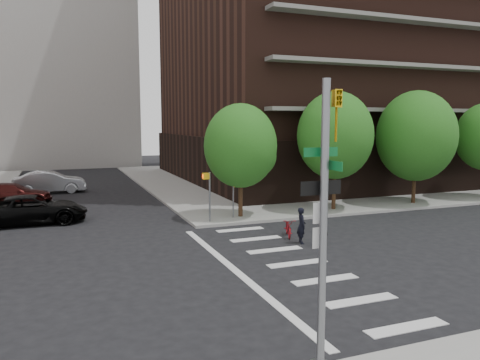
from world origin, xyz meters
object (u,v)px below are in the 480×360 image
parked_car_black (33,210)px  parked_car_silver (50,182)px  parked_car_maroon (12,194)px  dog_walker (301,226)px  scooter (288,227)px  traffic_signal (324,256)px

parked_car_black → parked_car_silver: bearing=-3.2°
parked_car_maroon → dog_walker: (12.78, -15.31, 0.09)m
parked_car_black → parked_car_maroon: size_ratio=1.12×
dog_walker → scooter: bearing=11.4°
parked_car_silver → scooter: size_ratio=3.13×
traffic_signal → scooter: 12.67m
scooter → dog_walker: bearing=-70.5°
parked_car_black → dog_walker: (11.26, -8.65, 0.04)m
parked_car_black → parked_car_maroon: (-1.53, 6.66, -0.05)m
traffic_signal → dog_walker: bearing=63.4°
traffic_signal → parked_car_black: bearing=108.3°
parked_car_black → parked_car_silver: parked_car_silver is taller
parked_car_black → dog_walker: bearing=-127.2°
scooter → dog_walker: (-0.03, -1.31, 0.37)m
parked_car_maroon → parked_car_black: bearing=-163.1°
traffic_signal → parked_car_silver: (-5.50, 29.99, -1.85)m
parked_car_silver → scooter: 21.41m
scooter → parked_car_black: bearing=167.8°
parked_car_black → scooter: parked_car_black is taller
traffic_signal → scooter: (5.08, 11.39, -2.27)m
traffic_signal → dog_walker: 11.43m
dog_walker → parked_car_black: bearing=65.2°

